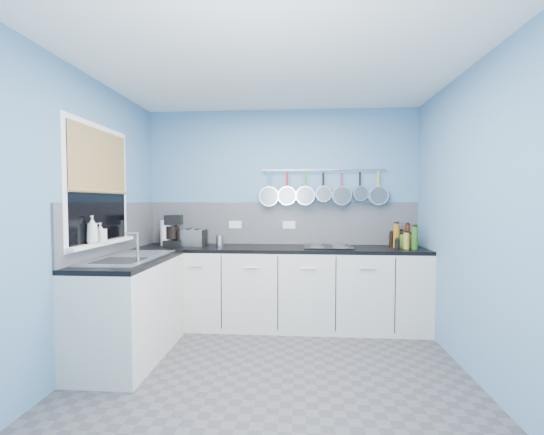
# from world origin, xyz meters

# --- Properties ---
(floor) EXTENTS (3.20, 3.00, 0.02)m
(floor) POSITION_xyz_m (0.00, 0.00, -0.01)
(floor) COLOR #47474C
(floor) RESTS_ON ground
(ceiling) EXTENTS (3.20, 3.00, 0.02)m
(ceiling) POSITION_xyz_m (0.00, 0.00, 2.51)
(ceiling) COLOR white
(ceiling) RESTS_ON ground
(wall_back) EXTENTS (3.20, 0.02, 2.50)m
(wall_back) POSITION_xyz_m (0.00, 1.51, 1.25)
(wall_back) COLOR #5281AA
(wall_back) RESTS_ON ground
(wall_front) EXTENTS (3.20, 0.02, 2.50)m
(wall_front) POSITION_xyz_m (0.00, -1.51, 1.25)
(wall_front) COLOR #5281AA
(wall_front) RESTS_ON ground
(wall_left) EXTENTS (0.02, 3.00, 2.50)m
(wall_left) POSITION_xyz_m (-1.61, 0.00, 1.25)
(wall_left) COLOR #5281AA
(wall_left) RESTS_ON ground
(wall_right) EXTENTS (0.02, 3.00, 2.50)m
(wall_right) POSITION_xyz_m (1.61, 0.00, 1.25)
(wall_right) COLOR #5281AA
(wall_right) RESTS_ON ground
(backsplash_back) EXTENTS (3.20, 0.02, 0.50)m
(backsplash_back) POSITION_xyz_m (0.00, 1.49, 1.15)
(backsplash_back) COLOR gray
(backsplash_back) RESTS_ON wall_back
(backsplash_left) EXTENTS (0.02, 1.80, 0.50)m
(backsplash_left) POSITION_xyz_m (-1.59, 0.60, 1.15)
(backsplash_left) COLOR gray
(backsplash_left) RESTS_ON wall_left
(cabinet_run_back) EXTENTS (3.20, 0.60, 0.86)m
(cabinet_run_back) POSITION_xyz_m (0.00, 1.20, 0.43)
(cabinet_run_back) COLOR beige
(cabinet_run_back) RESTS_ON ground
(worktop_back) EXTENTS (3.20, 0.60, 0.04)m
(worktop_back) POSITION_xyz_m (0.00, 1.20, 0.88)
(worktop_back) COLOR black
(worktop_back) RESTS_ON cabinet_run_back
(cabinet_run_left) EXTENTS (0.60, 1.20, 0.86)m
(cabinet_run_left) POSITION_xyz_m (-1.30, 0.30, 0.43)
(cabinet_run_left) COLOR beige
(cabinet_run_left) RESTS_ON ground
(worktop_left) EXTENTS (0.60, 1.20, 0.04)m
(worktop_left) POSITION_xyz_m (-1.30, 0.30, 0.88)
(worktop_left) COLOR black
(worktop_left) RESTS_ON cabinet_run_left
(window_frame) EXTENTS (0.01, 1.00, 1.10)m
(window_frame) POSITION_xyz_m (-1.58, 0.30, 1.55)
(window_frame) COLOR white
(window_frame) RESTS_ON wall_left
(window_glass) EXTENTS (0.01, 0.90, 1.00)m
(window_glass) POSITION_xyz_m (-1.57, 0.30, 1.55)
(window_glass) COLOR black
(window_glass) RESTS_ON wall_left
(bamboo_blind) EXTENTS (0.01, 0.90, 0.55)m
(bamboo_blind) POSITION_xyz_m (-1.56, 0.30, 1.77)
(bamboo_blind) COLOR #A08249
(bamboo_blind) RESTS_ON wall_left
(window_sill) EXTENTS (0.10, 0.98, 0.03)m
(window_sill) POSITION_xyz_m (-1.55, 0.30, 1.04)
(window_sill) COLOR white
(window_sill) RESTS_ON wall_left
(sink_unit) EXTENTS (0.50, 0.95, 0.01)m
(sink_unit) POSITION_xyz_m (-1.30, 0.30, 0.90)
(sink_unit) COLOR silver
(sink_unit) RESTS_ON worktop_left
(mixer_tap) EXTENTS (0.12, 0.08, 0.26)m
(mixer_tap) POSITION_xyz_m (-1.14, 0.12, 1.03)
(mixer_tap) COLOR silver
(mixer_tap) RESTS_ON worktop_left
(socket_left) EXTENTS (0.15, 0.01, 0.09)m
(socket_left) POSITION_xyz_m (-0.55, 1.48, 1.13)
(socket_left) COLOR white
(socket_left) RESTS_ON backsplash_back
(socket_right) EXTENTS (0.15, 0.01, 0.09)m
(socket_right) POSITION_xyz_m (0.10, 1.48, 1.13)
(socket_right) COLOR white
(socket_right) RESTS_ON backsplash_back
(pot_rail) EXTENTS (1.45, 0.02, 0.02)m
(pot_rail) POSITION_xyz_m (0.50, 1.45, 1.78)
(pot_rail) COLOR silver
(pot_rail) RESTS_ON wall_back
(soap_bottle_a) EXTENTS (0.12, 0.12, 0.24)m
(soap_bottle_a) POSITION_xyz_m (-1.53, 0.11, 1.17)
(soap_bottle_a) COLOR white
(soap_bottle_a) RESTS_ON window_sill
(soap_bottle_b) EXTENTS (0.09, 0.09, 0.17)m
(soap_bottle_b) POSITION_xyz_m (-1.53, 0.23, 1.14)
(soap_bottle_b) COLOR white
(soap_bottle_b) RESTS_ON window_sill
(paper_towel) EXTENTS (0.17, 0.17, 0.30)m
(paper_towel) POSITION_xyz_m (-1.31, 1.23, 1.05)
(paper_towel) COLOR white
(paper_towel) RESTS_ON worktop_back
(coffee_maker) EXTENTS (0.23, 0.25, 0.35)m
(coffee_maker) POSITION_xyz_m (-1.23, 1.24, 1.08)
(coffee_maker) COLOR black
(coffee_maker) RESTS_ON worktop_back
(toaster) EXTENTS (0.31, 0.21, 0.19)m
(toaster) POSITION_xyz_m (-1.00, 1.23, 0.99)
(toaster) COLOR silver
(toaster) RESTS_ON worktop_back
(canister) EXTENTS (0.10, 0.10, 0.12)m
(canister) POSITION_xyz_m (-0.69, 1.26, 0.96)
(canister) COLOR silver
(canister) RESTS_ON worktop_back
(hob) EXTENTS (0.53, 0.47, 0.01)m
(hob) POSITION_xyz_m (0.54, 1.21, 0.91)
(hob) COLOR black
(hob) RESTS_ON worktop_back
(pan_0) EXTENTS (0.24, 0.08, 0.43)m
(pan_0) POSITION_xyz_m (-0.14, 1.44, 1.57)
(pan_0) COLOR silver
(pan_0) RESTS_ON pot_rail
(pan_1) EXTENTS (0.22, 0.07, 0.41)m
(pan_1) POSITION_xyz_m (0.08, 1.44, 1.57)
(pan_1) COLOR silver
(pan_1) RESTS_ON pot_rail
(pan_2) EXTENTS (0.22, 0.12, 0.41)m
(pan_2) POSITION_xyz_m (0.29, 1.44, 1.57)
(pan_2) COLOR silver
(pan_2) RESTS_ON pot_rail
(pan_3) EXTENTS (0.19, 0.13, 0.38)m
(pan_3) POSITION_xyz_m (0.50, 1.44, 1.59)
(pan_3) COLOR silver
(pan_3) RESTS_ON pot_rail
(pan_4) EXTENTS (0.22, 0.08, 0.41)m
(pan_4) POSITION_xyz_m (0.71, 1.44, 1.57)
(pan_4) COLOR silver
(pan_4) RESTS_ON pot_rail
(pan_5) EXTENTS (0.17, 0.11, 0.36)m
(pan_5) POSITION_xyz_m (0.92, 1.44, 1.60)
(pan_5) COLOR silver
(pan_5) RESTS_ON pot_rail
(pan_6) EXTENTS (0.22, 0.07, 0.41)m
(pan_6) POSITION_xyz_m (1.14, 1.44, 1.57)
(pan_6) COLOR silver
(pan_6) RESTS_ON pot_rail
(condiment_0) EXTENTS (0.06, 0.06, 0.25)m
(condiment_0) POSITION_xyz_m (1.44, 1.32, 1.03)
(condiment_0) COLOR #4C190C
(condiment_0) RESTS_ON worktop_back
(condiment_1) EXTENTS (0.06, 0.06, 0.18)m
(condiment_1) POSITION_xyz_m (1.37, 1.32, 0.99)
(condiment_1) COLOR brown
(condiment_1) RESTS_ON worktop_back
(condiment_2) EXTENTS (0.05, 0.05, 0.16)m
(condiment_2) POSITION_xyz_m (1.26, 1.32, 0.98)
(condiment_2) COLOR black
(condiment_2) RESTS_ON worktop_back
(condiment_3) EXTENTS (0.05, 0.05, 0.15)m
(condiment_3) POSITION_xyz_m (1.44, 1.23, 0.98)
(condiment_3) COLOR brown
(condiment_3) RESTS_ON worktop_back
(condiment_4) EXTENTS (0.07, 0.07, 0.15)m
(condiment_4) POSITION_xyz_m (1.35, 1.22, 0.97)
(condiment_4) COLOR #3F721E
(condiment_4) RESTS_ON worktop_back
(condiment_5) EXTENTS (0.07, 0.07, 0.27)m
(condiment_5) POSITION_xyz_m (1.29, 1.22, 1.03)
(condiment_5) COLOR #8C5914
(condiment_5) RESTS_ON worktop_back
(condiment_6) EXTENTS (0.07, 0.07, 0.24)m
(condiment_6) POSITION_xyz_m (1.45, 1.11, 1.02)
(condiment_6) COLOR #265919
(condiment_6) RESTS_ON worktop_back
(condiment_7) EXTENTS (0.06, 0.06, 0.18)m
(condiment_7) POSITION_xyz_m (1.37, 1.13, 0.99)
(condiment_7) COLOR olive
(condiment_7) RESTS_ON worktop_back
(condiment_8) EXTENTS (0.05, 0.05, 0.10)m
(condiment_8) POSITION_xyz_m (1.27, 1.11, 0.95)
(condiment_8) COLOR black
(condiment_8) RESTS_ON worktop_back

